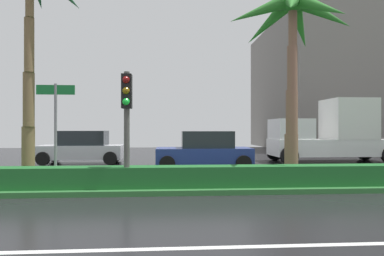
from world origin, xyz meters
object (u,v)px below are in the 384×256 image
object	(u,v)px
palm_tree_centre	(293,25)
street_name_sign	(56,120)
box_truck_lead	(331,134)
traffic_signal_median_right	(127,108)
car_in_traffic_third	(205,151)
car_in_traffic_second	(82,148)

from	to	relation	value
palm_tree_centre	street_name_sign	distance (m)	8.24
palm_tree_centre	box_truck_lead	world-z (taller)	palm_tree_centre
traffic_signal_median_right	car_in_traffic_third	xyz separation A→B (m)	(2.81, 5.79, -1.58)
car_in_traffic_third	box_truck_lead	world-z (taller)	box_truck_lead
car_in_traffic_second	traffic_signal_median_right	bearing A→B (deg)	111.33
traffic_signal_median_right	car_in_traffic_third	distance (m)	6.63
palm_tree_centre	car_in_traffic_third	size ratio (longest dim) A/B	1.52
palm_tree_centre	car_in_traffic_second	world-z (taller)	palm_tree_centre
palm_tree_centre	traffic_signal_median_right	bearing A→B (deg)	-163.34
car_in_traffic_second	car_in_traffic_third	bearing A→B (deg)	155.50
car_in_traffic_third	palm_tree_centre	bearing A→B (deg)	121.44
traffic_signal_median_right	box_truck_lead	distance (m)	13.19
traffic_signal_median_right	box_truck_lead	xyz separation A→B (m)	(10.08, 8.46, -0.86)
car_in_traffic_third	street_name_sign	bearing A→B (deg)	46.66
palm_tree_centre	street_name_sign	world-z (taller)	palm_tree_centre
street_name_sign	car_in_traffic_second	xyz separation A→B (m)	(-1.24, 8.04, -1.25)
palm_tree_centre	box_truck_lead	size ratio (longest dim) A/B	1.02
street_name_sign	car_in_traffic_third	xyz separation A→B (m)	(4.94, 5.23, -1.25)
box_truck_lead	car_in_traffic_second	bearing A→B (deg)	-0.58
box_truck_lead	palm_tree_centre	bearing A→B (deg)	55.49
traffic_signal_median_right	box_truck_lead	world-z (taller)	box_truck_lead
traffic_signal_median_right	car_in_traffic_third	world-z (taller)	traffic_signal_median_right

